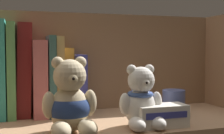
# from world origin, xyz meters

# --- Properties ---
(shelf_board) EXTENTS (0.78, 0.28, 0.02)m
(shelf_board) POSITION_xyz_m (0.00, 0.00, 0.01)
(shelf_board) COLOR #A87F5B
(shelf_board) RESTS_ON ground
(shelf_back_panel) EXTENTS (0.81, 0.01, 0.29)m
(shelf_back_panel) POSITION_xyz_m (0.00, 0.15, 0.14)
(shelf_back_panel) COLOR #8A6849
(shelf_back_panel) RESTS_ON ground
(book_6) EXTENTS (0.02, 0.13, 0.24)m
(book_6) POSITION_xyz_m (-0.21, 0.12, 0.14)
(book_6) COLOR teal
(book_6) RESTS_ON shelf_board
(book_7) EXTENTS (0.02, 0.13, 0.23)m
(book_7) POSITION_xyz_m (-0.19, 0.12, 0.14)
(book_7) COLOR #599B58
(book_7) RESTS_ON shelf_board
(book_8) EXTENTS (0.04, 0.11, 0.23)m
(book_8) POSITION_xyz_m (-0.16, 0.12, 0.14)
(book_8) COLOR maroon
(book_8) RESTS_ON shelf_board
(book_9) EXTENTS (0.03, 0.14, 0.19)m
(book_9) POSITION_xyz_m (-0.12, 0.12, 0.12)
(book_9) COLOR #BC6161
(book_9) RESTS_ON shelf_board
(book_10) EXTENTS (0.02, 0.15, 0.20)m
(book_10) POSITION_xyz_m (-0.09, 0.12, 0.12)
(book_10) COLOR #345C57
(book_10) RESTS_ON shelf_board
(book_11) EXTENTS (0.02, 0.13, 0.20)m
(book_11) POSITION_xyz_m (-0.07, 0.12, 0.12)
(book_11) COLOR tan
(book_11) RESTS_ON shelf_board
(book_12) EXTENTS (0.02, 0.09, 0.17)m
(book_12) POSITION_xyz_m (-0.05, 0.12, 0.11)
(book_12) COLOR #BF8732
(book_12) RESTS_ON shelf_board
(book_13) EXTENTS (0.03, 0.12, 0.16)m
(book_13) POSITION_xyz_m (-0.02, 0.12, 0.10)
(book_13) COLOR #363A93
(book_13) RESTS_ON shelf_board
(teddy_bear_larger) EXTENTS (0.11, 0.12, 0.15)m
(teddy_bear_larger) POSITION_xyz_m (-0.07, -0.08, 0.08)
(teddy_bear_larger) COLOR beige
(teddy_bear_larger) RESTS_ON shelf_board
(teddy_bear_smaller) EXTENTS (0.10, 0.10, 0.14)m
(teddy_bear_smaller) POSITION_xyz_m (0.08, -0.08, 0.08)
(teddy_bear_smaller) COLOR white
(teddy_bear_smaller) RESTS_ON shelf_board
(pillar_candle) EXTENTS (0.06, 0.06, 0.07)m
(pillar_candle) POSITION_xyz_m (0.20, 0.00, 0.05)
(pillar_candle) COLOR #4C5B99
(pillar_candle) RESTS_ON shelf_board
(small_product_box) EXTENTS (0.11, 0.05, 0.05)m
(small_product_box) POSITION_xyz_m (0.12, -0.09, 0.04)
(small_product_box) COLOR silver
(small_product_box) RESTS_ON shelf_board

